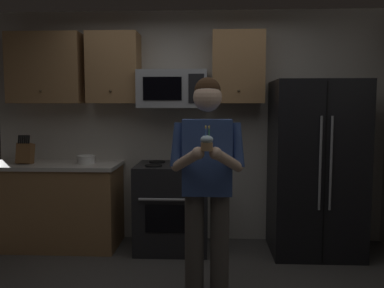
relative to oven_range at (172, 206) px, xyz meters
The scene contains 10 objects.
wall_back 0.94m from the oven_range, 69.02° to the left, with size 4.40×0.10×2.60m, color beige.
oven_range is the anchor object (origin of this frame).
microwave 1.26m from the oven_range, 89.98° to the left, with size 0.74×0.41×0.40m.
refrigerator 1.56m from the oven_range, ahead, with size 0.90×0.75×1.80m.
cabinet_row_upper 1.60m from the oven_range, 163.43° to the left, with size 2.78×0.36×0.76m.
counter_left 1.30m from the oven_range, behind, with size 1.44×0.66×0.92m.
knife_block 1.69m from the oven_range, behind, with size 0.16×0.15×0.32m.
bowl_large_white 1.06m from the oven_range, behind, with size 0.20×0.20×0.09m.
person 1.34m from the oven_range, 71.71° to the right, with size 0.60×0.48×1.76m.
cupcake 1.76m from the oven_range, 75.53° to the right, with size 0.09×0.09×0.17m.
Camera 1 is at (0.27, -2.90, 1.55)m, focal length 37.84 mm.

